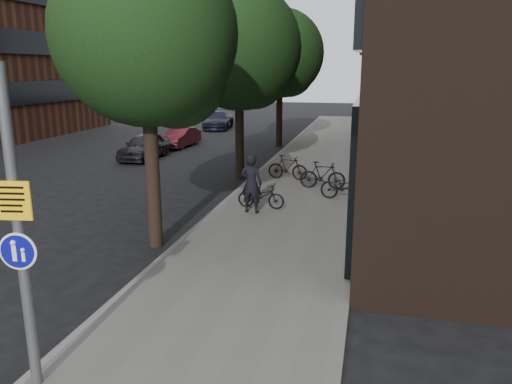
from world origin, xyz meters
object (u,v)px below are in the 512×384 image
(signpost, at_px, (19,233))
(parked_car_near, at_px, (144,146))
(pedestrian, at_px, (251,184))
(parked_bike_facade_near, at_px, (347,186))

(signpost, distance_m, parked_car_near, 18.97)
(signpost, bearing_deg, pedestrian, 74.57)
(pedestrian, distance_m, parked_bike_facade_near, 3.59)
(pedestrian, relative_size, parked_bike_facade_near, 1.03)
(parked_bike_facade_near, distance_m, parked_car_near, 12.21)
(signpost, relative_size, pedestrian, 2.42)
(parked_bike_facade_near, bearing_deg, pedestrian, 136.41)
(parked_bike_facade_near, relative_size, parked_car_near, 0.47)
(pedestrian, height_order, parked_bike_facade_near, pedestrian)
(parked_bike_facade_near, height_order, parked_car_near, parked_car_near)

